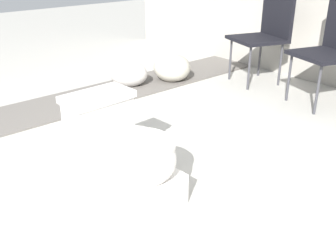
{
  "coord_description": "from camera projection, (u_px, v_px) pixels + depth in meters",
  "views": [
    {
      "loc": [
        1.51,
        -0.89,
        1.19
      ],
      "look_at": [
        0.02,
        0.41,
        0.3
      ],
      "focal_mm": 42.0,
      "sensor_mm": 36.0,
      "label": 1
    }
  ],
  "objects": [
    {
      "name": "boulder_near",
      "position": [
        129.0,
        74.0,
        3.7
      ],
      "size": [
        0.45,
        0.45,
        0.23
      ],
      "primitive_type": "ellipsoid",
      "rotation": [
        0.0,
        0.0,
        0.85
      ],
      "color": "#B7B2AD",
      "rests_on": "ground"
    },
    {
      "name": "folding_chair_middle",
      "position": [
        335.0,
        42.0,
        3.13
      ],
      "size": [
        0.55,
        0.55,
        0.83
      ],
      "rotation": [
        0.0,
        0.0,
        -1.89
      ],
      "color": "black",
      "rests_on": "ground"
    },
    {
      "name": "toilet",
      "position": [
        124.0,
        156.0,
        2.01
      ],
      "size": [
        0.64,
        0.4,
        0.52
      ],
      "rotation": [
        0.0,
        0.0,
        0.03
      ],
      "color": "white",
      "rests_on": "ground"
    },
    {
      "name": "boulder_far",
      "position": [
        172.0,
        68.0,
        3.84
      ],
      "size": [
        0.42,
        0.42,
        0.26
      ],
      "primitive_type": "ellipsoid",
      "rotation": [
        0.0,
        0.0,
        2.97
      ],
      "color": "#ADA899",
      "rests_on": "ground"
    },
    {
      "name": "gravel_strip",
      "position": [
        67.0,
        103.0,
        3.3
      ],
      "size": [
        0.56,
        8.0,
        0.01
      ],
      "primitive_type": "cube",
      "color": "#605B56",
      "rests_on": "ground"
    },
    {
      "name": "ground_plane",
      "position": [
        107.0,
        198.0,
        2.06
      ],
      "size": [
        14.0,
        14.0,
        0.0
      ],
      "primitive_type": "plane",
      "color": "#A8A59E"
    },
    {
      "name": "folding_chair_left",
      "position": [
        267.0,
        29.0,
        3.68
      ],
      "size": [
        0.56,
        0.56,
        0.83
      ],
      "rotation": [
        0.0,
        0.0,
        -1.91
      ],
      "color": "black",
      "rests_on": "ground"
    }
  ]
}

